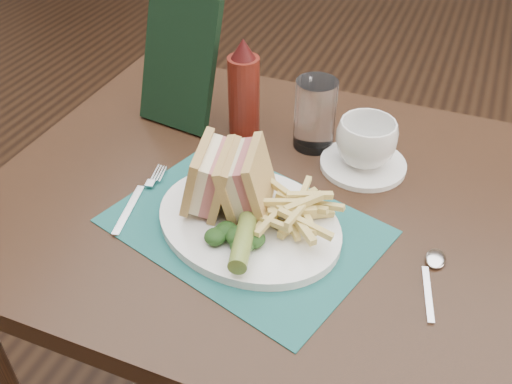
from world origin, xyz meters
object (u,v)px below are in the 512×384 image
Objects in this scene: ketchup_bottle at (244,87)px; coffee_cup at (366,143)px; sandwich_half_b at (232,178)px; check_presenter at (179,62)px; placemat at (245,226)px; sandwich_half_a at (197,174)px; drinking_glass at (315,114)px; saucer at (363,164)px; table_main at (262,330)px; plate at (249,222)px.

coffee_cup is at bearing -7.24° from ketchup_bottle.
check_presenter reaches higher than sandwich_half_b.
check_presenter reaches higher than placemat.
coffee_cup is (0.21, 0.21, -0.02)m from sandwich_half_a.
ketchup_bottle is (-0.08, 0.23, 0.02)m from sandwich_half_b.
placemat is 3.02× the size of drinking_glass.
sandwich_half_b is at bearing -39.38° from check_presenter.
saucer is at bearing 0.00° from coffee_cup.
coffee_cup is (0.00, 0.00, 0.05)m from saucer.
sandwich_half_a is 0.82× the size of drinking_glass.
plate is (0.01, -0.10, 0.38)m from table_main.
drinking_glass reaches higher than placemat.
sandwich_half_b reaches higher than placemat.
placemat is at bearing -96.60° from drinking_glass.
saucer is at bearing -7.24° from ketchup_bottle.
sandwich_half_b is at bearing -128.78° from coffee_cup.
ketchup_bottle reaches higher than sandwich_half_a.
saucer is 0.81× the size of ketchup_bottle.
coffee_cup is 0.42× the size of check_presenter.
table_main is 2.29× the size of placemat.
plate is at bearing -18.58° from sandwich_half_a.
placemat is at bearing -38.41° from check_presenter.
coffee_cup is 0.37m from check_presenter.
sandwich_half_a reaches higher than plate.
ketchup_bottle is at bearing 122.74° from table_main.
placemat is at bearing -20.09° from sandwich_half_a.
coffee_cup is 0.80× the size of drinking_glass.
ketchup_bottle is at bearing 172.76° from saucer.
saucer is 0.26m from ketchup_bottle.
sandwich_half_b is at bearing -71.16° from ketchup_bottle.
plate is at bearing -119.62° from saucer.
drinking_glass is at bearing 52.97° from sandwich_half_a.
placemat is 2.11× the size of ketchup_bottle.
sandwich_half_a is 0.27m from drinking_glass.
drinking_glass reaches higher than coffee_cup.
drinking_glass is (0.06, 0.23, -0.01)m from sandwich_half_b.
sandwich_half_a is at bearing 172.41° from placemat.
sandwich_half_a is at bearing -49.00° from check_presenter.
saucer is (0.16, 0.20, -0.07)m from sandwich_half_b.
saucer is (0.21, 0.21, -0.07)m from sandwich_half_a.
sandwich_half_a is 1.00× the size of sandwich_half_b.
drinking_glass is at bearing 102.02° from plate.
placemat is 3.67× the size of sandwich_half_b.
sandwich_half_b is 0.43× the size of check_presenter.
check_presenter is (-0.23, 0.25, 0.12)m from placemat.
plate is 0.11m from sandwich_half_a.
plate is at bearing -65.73° from ketchup_bottle.
table_main is at bearing 36.54° from sandwich_half_a.
check_presenter is (-0.37, 0.03, 0.07)m from coffee_cup.
sandwich_half_b is 1.04× the size of coffee_cup.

